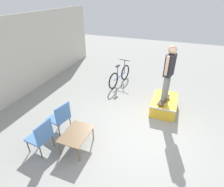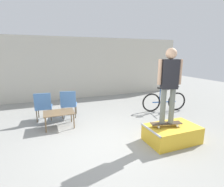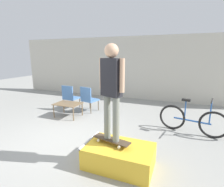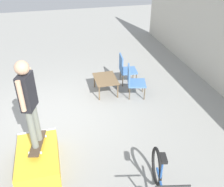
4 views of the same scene
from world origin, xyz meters
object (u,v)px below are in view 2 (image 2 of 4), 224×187
(skate_ramp_box, at_px, (172,134))
(bicycle, at_px, (164,101))
(coffee_table, at_px, (59,114))
(person_skater, at_px, (169,80))
(patio_chair_right, at_px, (69,103))
(skateboard_on_ramp, at_px, (166,123))
(patio_chair_left, at_px, (43,105))

(skate_ramp_box, xyz_separation_m, bicycle, (1.38, 2.12, 0.17))
(coffee_table, bearing_deg, skate_ramp_box, -37.46)
(person_skater, bearing_deg, patio_chair_right, 145.65)
(skateboard_on_ramp, relative_size, bicycle, 0.46)
(skateboard_on_ramp, distance_m, patio_chair_right, 3.39)
(coffee_table, xyz_separation_m, bicycle, (3.98, 0.12, -0.04))
(person_skater, bearing_deg, skate_ramp_box, 8.63)
(person_skater, xyz_separation_m, patio_chair_left, (-2.86, 2.71, -1.07))
(coffee_table, relative_size, patio_chair_left, 0.93)
(coffee_table, relative_size, bicycle, 0.51)
(skateboard_on_ramp, bearing_deg, skate_ramp_box, 1.82)
(person_skater, height_order, patio_chair_right, person_skater)
(coffee_table, bearing_deg, skateboard_on_ramp, -38.92)
(coffee_table, height_order, patio_chair_right, patio_chair_right)
(skate_ramp_box, relative_size, patio_chair_left, 1.38)
(person_skater, distance_m, patio_chair_right, 3.56)
(person_skater, relative_size, coffee_table, 2.03)
(patio_chair_left, xyz_separation_m, patio_chair_right, (0.83, 0.00, 0.00))
(skate_ramp_box, bearing_deg, person_skater, 169.79)
(skate_ramp_box, bearing_deg, patio_chair_left, 137.86)
(coffee_table, distance_m, patio_chair_right, 0.86)
(skate_ramp_box, distance_m, coffee_table, 3.29)
(skate_ramp_box, distance_m, person_skater, 1.40)
(person_skater, distance_m, bicycle, 2.87)
(person_skater, bearing_deg, skateboard_on_ramp, 4.81)
(skate_ramp_box, xyz_separation_m, coffee_table, (-2.60, 1.99, 0.21))
(skate_ramp_box, height_order, bicycle, bicycle)
(person_skater, bearing_deg, bicycle, 72.23)
(skateboard_on_ramp, distance_m, bicycle, 2.60)
(skate_ramp_box, height_order, patio_chair_right, patio_chair_right)
(skate_ramp_box, xyz_separation_m, person_skater, (-0.17, 0.03, 1.39))
(skateboard_on_ramp, bearing_deg, person_skater, 178.00)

